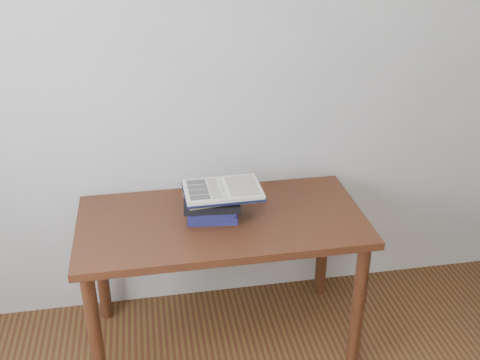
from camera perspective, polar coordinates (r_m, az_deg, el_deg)
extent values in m
cube|color=silver|center=(2.65, -2.22, 11.75)|extent=(3.50, 0.04, 2.60)
cube|color=#4F2713|center=(2.55, -1.87, -4.24)|extent=(1.29, 0.65, 0.04)
cylinder|color=#4F2713|center=(2.54, -14.48, -15.08)|extent=(0.06, 0.06, 0.66)
cylinder|color=#4F2713|center=(2.68, 11.92, -12.25)|extent=(0.06, 0.06, 0.66)
cylinder|color=#4F2713|center=(2.95, -13.97, -8.30)|extent=(0.06, 0.06, 0.66)
cylinder|color=#4F2713|center=(3.07, 8.43, -6.23)|extent=(0.06, 0.06, 0.66)
cube|color=#1B1A50|center=(2.54, -2.82, -3.46)|extent=(0.24, 0.18, 0.03)
cube|color=#1B1A50|center=(2.51, -2.99, -3.08)|extent=(0.21, 0.14, 0.03)
cube|color=black|center=(2.51, -2.90, -2.22)|extent=(0.26, 0.20, 0.03)
cube|color=#9F9352|center=(2.49, -2.90, -1.64)|extent=(0.25, 0.18, 0.03)
cube|color=black|center=(2.48, -1.78, -1.19)|extent=(0.35, 0.24, 0.01)
cube|color=beige|center=(2.46, -3.75, -1.11)|extent=(0.17, 0.23, 0.02)
cube|color=beige|center=(2.49, 0.17, -0.76)|extent=(0.17, 0.23, 0.02)
cylinder|color=beige|center=(2.47, -1.78, -0.97)|extent=(0.02, 0.23, 0.01)
cube|color=black|center=(2.52, -4.50, -0.20)|extent=(0.09, 0.04, 0.00)
cube|color=black|center=(2.48, -4.36, -0.70)|extent=(0.09, 0.04, 0.00)
cube|color=black|center=(2.44, -4.22, -1.23)|extent=(0.09, 0.04, 0.00)
cube|color=black|center=(2.39, -4.07, -1.77)|extent=(0.09, 0.04, 0.00)
cube|color=beige|center=(2.46, -2.63, -0.83)|extent=(0.05, 0.19, 0.00)
cube|color=beige|center=(2.48, 0.24, -0.56)|extent=(0.13, 0.19, 0.00)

